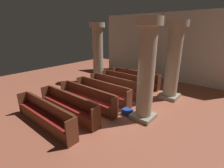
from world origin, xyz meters
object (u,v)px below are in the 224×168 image
Objects in this scene: lectern at (150,75)px; pillar_aisle_side at (173,60)px; pew_row_0 at (135,78)px; pillar_aisle_rear at (146,70)px; pillar_far_side at (98,52)px; kneeler_box_blue at (127,112)px; pew_row_2 at (115,86)px; pew_row_6 at (45,114)px; hymn_book at (127,69)px; pew_row_5 at (68,105)px; pew_row_4 at (87,97)px; pew_row_1 at (126,81)px; pew_row_3 at (102,91)px.

pillar_aisle_side is at bearing -41.40° from lectern.
pew_row_0 is 0.88× the size of pillar_aisle_side.
pillar_aisle_side and pillar_aisle_rear have the same top height.
kneeler_box_blue is (4.32, -2.70, -1.87)m from pillar_far_side.
pew_row_2 is 3.20m from pillar_aisle_rear.
hymn_book is (-0.74, 6.33, 0.45)m from pew_row_6.
pew_row_0 is at bearing 90.00° from pew_row_5.
pillar_far_side is 2.26m from hymn_book.
lectern is (0.42, 1.25, -0.03)m from pew_row_0.
pew_row_4 is 0.88× the size of pillar_far_side.
pew_row_5 is at bearing 90.00° from pew_row_6.
lectern is at bearing 79.65° from pew_row_1.
pillar_far_side is (-2.46, -0.81, 1.51)m from pew_row_0.
pew_row_1 is at bearing 90.00° from pew_row_2.
kneeler_box_blue is (1.86, 2.63, -0.36)m from pew_row_6.
pew_row_3 and pew_row_4 have the same top height.
pew_row_4 is (0.00, -1.02, 0.00)m from pew_row_3.
pew_row_4 is 4.37m from hymn_book.
pew_row_1 is at bearing 137.40° from pillar_aisle_rear.
pillar_far_side reaches higher than pew_row_2.
pew_row_4 is 1.98m from kneeler_box_blue.
pillar_aisle_rear is at bearing 16.82° from pew_row_4.
pew_row_3 is 8.45× the size of kneeler_box_blue.
pew_row_2 is 2.39m from kneeler_box_blue.
pew_row_6 is at bearing -90.00° from pew_row_4.
hymn_book is (-0.74, 0.19, 0.45)m from pew_row_0.
pillar_aisle_side is at bearing 30.02° from pew_row_2.
pew_row_1 is at bearing -170.32° from pillar_aisle_side.
pew_row_0 and pew_row_2 have the same top height.
pew_row_0 is 3.99m from kneeler_box_blue.
pew_row_4 is 2.05m from pew_row_6.
hymn_book is at bearing 121.48° from pew_row_1.
lectern is at bearing 84.51° from pew_row_3.
pew_row_5 is (0.00, -4.10, 0.00)m from pew_row_1.
pew_row_3 is (0.00, -1.02, 0.00)m from pew_row_2.
pew_row_1 is 4.10m from pew_row_5.
hymn_book reaches higher than pew_row_3.
hymn_book is at bearing 99.83° from pew_row_4.
pew_row_2 is at bearing -97.18° from lectern.
pillar_aisle_rear reaches higher than pew_row_2.
pillar_aisle_rear is at bearing -53.00° from pew_row_0.
pillar_aisle_rear reaches higher than hymn_book.
pew_row_1 and pew_row_3 have the same top height.
pillar_aisle_rear is at bearing 48.16° from pew_row_6.
pew_row_3 is 18.64× the size of hymn_book.
pew_row_6 is (0.00, -1.02, 0.00)m from pew_row_5.
lectern is at bearing 42.64° from hymn_book.
pew_row_2 is 0.88× the size of pillar_aisle_rear.
pew_row_4 is at bearing -163.18° from pillar_aisle_rear.
pillar_aisle_rear is at bearing -90.00° from pillar_aisle_side.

